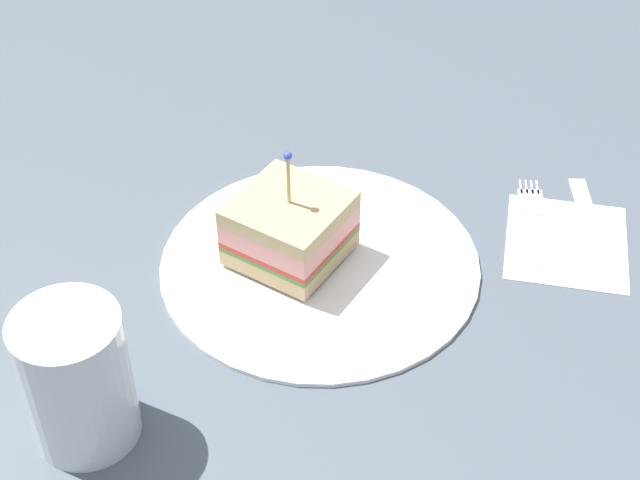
{
  "coord_description": "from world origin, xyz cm",
  "views": [
    {
      "loc": [
        59.16,
        -4.05,
        54.61
      ],
      "look_at": [
        0.0,
        0.0,
        2.8
      ],
      "focal_mm": 54.38,
      "sensor_mm": 36.0,
      "label": 1
    }
  ],
  "objects": [
    {
      "name": "ground_plane",
      "position": [
        0.0,
        0.0,
        -1.0
      ],
      "size": [
        100.81,
        100.81,
        2.0
      ],
      "primitive_type": "cube",
      "color": "#4C5660"
    },
    {
      "name": "plate",
      "position": [
        0.0,
        0.0,
        0.4
      ],
      "size": [
        26.53,
        26.53,
        0.8
      ],
      "primitive_type": "cylinder",
      "color": "white",
      "rests_on": "ground_plane"
    },
    {
      "name": "sandwich_half_center",
      "position": [
        -0.84,
        -2.42,
        3.53
      ],
      "size": [
        11.72,
        11.71,
        10.33
      ],
      "color": "tan",
      "rests_on": "plate"
    },
    {
      "name": "drink_glass",
      "position": [
        15.84,
        -17.29,
        4.77
      ],
      "size": [
        7.34,
        7.34,
        10.76
      ],
      "color": "beige",
      "rests_on": "ground_plane"
    },
    {
      "name": "napkin",
      "position": [
        -1.42,
        21.23,
        0.07
      ],
      "size": [
        13.58,
        12.79,
        0.15
      ],
      "primitive_type": "cube",
      "rotation": [
        0.0,
        0.0,
        9.16
      ],
      "color": "white",
      "rests_on": "ground_plane"
    },
    {
      "name": "fork",
      "position": [
        -5.61,
        19.31,
        0.17
      ],
      "size": [
        11.73,
        2.76,
        0.35
      ],
      "color": "silver",
      "rests_on": "ground_plane"
    },
    {
      "name": "knife",
      "position": [
        -4.46,
        23.97,
        0.18
      ],
      "size": [
        12.81,
        2.15,
        0.35
      ],
      "color": "silver",
      "rests_on": "ground_plane"
    }
  ]
}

